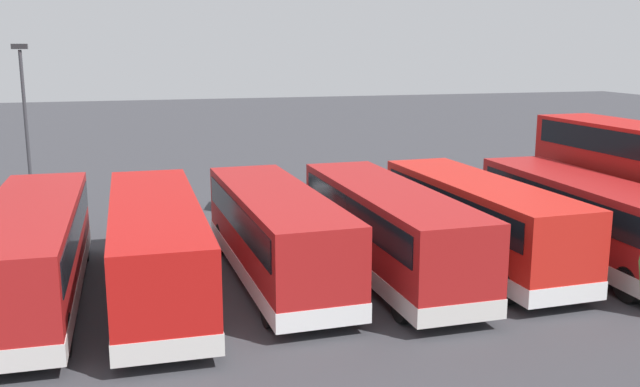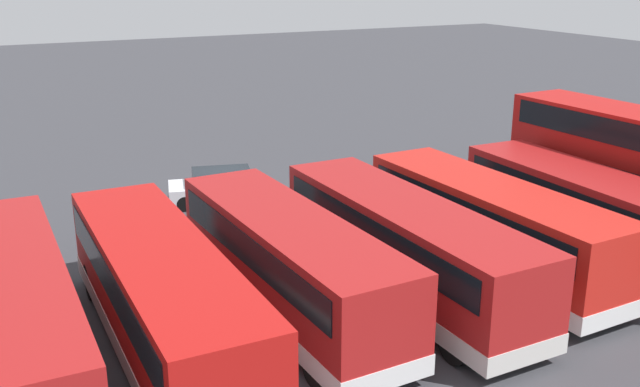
{
  "view_description": "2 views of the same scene",
  "coord_description": "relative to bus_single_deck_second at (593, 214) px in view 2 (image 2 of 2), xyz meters",
  "views": [
    {
      "loc": [
        6.09,
        31.58,
        7.5
      ],
      "look_at": [
        -1.51,
        3.74,
        1.45
      ],
      "focal_mm": 39.93,
      "sensor_mm": 36.0,
      "label": 1
    },
    {
      "loc": [
        9.37,
        27.29,
        9.71
      ],
      "look_at": [
        -2.46,
        3.75,
        1.28
      ],
      "focal_mm": 40.73,
      "sensor_mm": 36.0,
      "label": 2
    }
  ],
  "objects": [
    {
      "name": "ground_plane",
      "position": [
        9.16,
        -10.87,
        -1.62
      ],
      "size": [
        140.0,
        140.0,
        0.0
      ],
      "primitive_type": "plane",
      "color": "#38383D"
    },
    {
      "name": "bus_single_deck_second",
      "position": [
        0.0,
        0.0,
        0.0
      ],
      "size": [
        2.69,
        10.52,
        2.95
      ],
      "color": "#A51919",
      "rests_on": "ground"
    },
    {
      "name": "bus_single_deck_third",
      "position": [
        3.76,
        -0.71,
        -0.0
      ],
      "size": [
        3.0,
        10.22,
        2.95
      ],
      "color": "red",
      "rests_on": "ground"
    },
    {
      "name": "bus_single_deck_fourth",
      "position": [
        7.18,
        -0.48,
        0.0
      ],
      "size": [
        2.84,
        10.76,
        2.95
      ],
      "color": "#A51919",
      "rests_on": "ground"
    },
    {
      "name": "bus_single_deck_fifth",
      "position": [
        10.82,
        -0.87,
        -0.0
      ],
      "size": [
        2.99,
        10.29,
        2.95
      ],
      "color": "#A51919",
      "rests_on": "ground"
    },
    {
      "name": "bus_single_deck_sixth",
      "position": [
        14.59,
        -0.37,
        0.0
      ],
      "size": [
        2.63,
        11.08,
        2.95
      ],
      "color": "#B71411",
      "rests_on": "ground"
    },
    {
      "name": "bus_single_deck_seventh",
      "position": [
        18.1,
        -0.72,
        0.0
      ],
      "size": [
        2.69,
        11.04,
        2.95
      ],
      "color": "#A51919",
      "rests_on": "ground"
    },
    {
      "name": "car_hatchback_silver",
      "position": [
        9.29,
        -11.44,
        -0.92
      ],
      "size": [
        4.32,
        2.75,
        1.43
      ],
      "color": "silver",
      "rests_on": "ground"
    }
  ]
}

